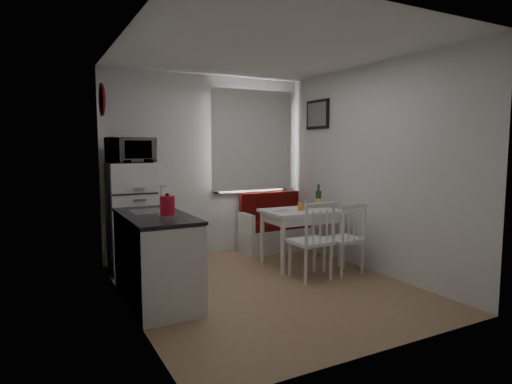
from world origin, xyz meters
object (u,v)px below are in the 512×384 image
(fridge, at_px, (131,217))
(wine_bottle, at_px, (318,196))
(chair_right, at_px, (348,231))
(dining_table, at_px, (301,216))
(kettle, at_px, (167,206))
(bench, at_px, (279,230))
(kitchen_counter, at_px, (156,257))
(chair_left, at_px, (315,232))
(microwave, at_px, (130,150))

(fridge, distance_m, wine_bottle, 2.51)
(chair_right, relative_size, wine_bottle, 1.51)
(dining_table, xyz_separation_m, kettle, (-2.02, -0.71, 0.35))
(bench, relative_size, dining_table, 1.19)
(kitchen_counter, distance_m, dining_table, 2.13)
(fridge, bearing_deg, kitchen_counter, -90.90)
(kettle, bearing_deg, dining_table, 19.45)
(bench, relative_size, wine_bottle, 3.84)
(chair_left, xyz_separation_m, chair_right, (0.50, 0.00, -0.03))
(chair_left, height_order, fridge, fridge)
(bench, relative_size, chair_left, 2.42)
(chair_right, xyz_separation_m, microwave, (-2.30, 1.41, 0.98))
(microwave, bearing_deg, kitchen_counter, -90.94)
(chair_left, distance_m, fridge, 2.33)
(kitchen_counter, bearing_deg, fridge, 89.10)
(chair_right, bearing_deg, chair_left, 177.08)
(bench, height_order, dining_table, bench)
(kitchen_counter, relative_size, microwave, 2.33)
(kettle, bearing_deg, wine_bottle, 18.94)
(bench, xyz_separation_m, wine_bottle, (0.15, -0.81, 0.61))
(kitchen_counter, distance_m, chair_left, 1.84)
(chair_left, distance_m, kettle, 1.83)
(kitchen_counter, relative_size, kettle, 5.79)
(dining_table, xyz_separation_m, wine_bottle, (0.35, 0.10, 0.24))
(microwave, bearing_deg, wine_bottle, -15.15)
(wine_bottle, bearing_deg, kettle, -161.06)
(chair_left, bearing_deg, bench, 74.81)
(dining_table, bearing_deg, kitchen_counter, -165.19)
(kitchen_counter, xyz_separation_m, dining_table, (2.07, 0.44, 0.21))
(kitchen_counter, bearing_deg, kettle, -79.62)
(fridge, xyz_separation_m, microwave, (0.00, -0.05, 0.85))
(chair_right, relative_size, microwave, 0.85)
(chair_right, distance_m, wine_bottle, 0.85)
(chair_left, distance_m, chair_right, 0.50)
(bench, bearing_deg, microwave, -175.97)
(bench, bearing_deg, fridge, -177.24)
(chair_right, bearing_deg, microwave, 145.00)
(dining_table, height_order, chair_left, chair_left)
(kettle, distance_m, wine_bottle, 2.51)
(kitchen_counter, height_order, wine_bottle, kitchen_counter)
(kettle, relative_size, wine_bottle, 0.72)
(kitchen_counter, xyz_separation_m, bench, (2.27, 1.35, -0.17))
(wine_bottle, bearing_deg, kitchen_counter, -167.34)
(chair_left, xyz_separation_m, microwave, (-1.80, 1.42, 0.95))
(bench, relative_size, chair_right, 2.55)
(dining_table, bearing_deg, kettle, -157.84)
(chair_right, bearing_deg, fridge, 144.11)
(fridge, xyz_separation_m, wine_bottle, (2.40, -0.70, 0.21))
(chair_left, relative_size, fridge, 0.37)
(fridge, bearing_deg, dining_table, -21.31)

